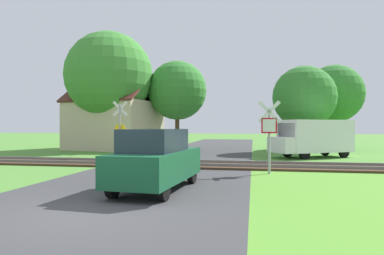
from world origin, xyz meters
The scene contains 12 objects.
ground_plane centered at (0.00, 0.00, 0.00)m, with size 160.00×160.00×0.00m, color #4C8433.
road_asphalt centered at (0.00, 2.00, 0.00)m, with size 6.85×80.00×0.01m, color #38383A.
rail_track centered at (0.00, 9.00, 0.06)m, with size 60.00×2.60×0.22m.
stop_sign_near centered at (4.12, 6.89, 1.67)m, with size 0.87×0.18×2.87m.
crossing_sign_far centered at (-3.93, 11.55, 1.85)m, with size 0.88×0.15×3.30m.
house centered at (-7.58, 19.38, 2.08)m, with size 7.61×6.91×5.89m.
tree_far centered at (10.07, 23.10, 4.54)m, with size 4.77×4.77×6.94m.
tree_right centered at (7.09, 18.69, 3.93)m, with size 4.46×4.46×6.18m.
tree_left centered at (-7.51, 18.19, 5.81)m, with size 6.74×6.74×9.18m.
tree_center centered at (-2.51, 20.05, 4.73)m, with size 4.72×4.72×7.10m.
mail_truck centered at (7.02, 14.56, 1.24)m, with size 5.16×4.11×2.24m.
parked_car centered at (0.73, 2.82, 0.89)m, with size 1.98×4.13×1.78m.
Camera 1 is at (3.51, -6.77, 1.86)m, focal length 32.00 mm.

